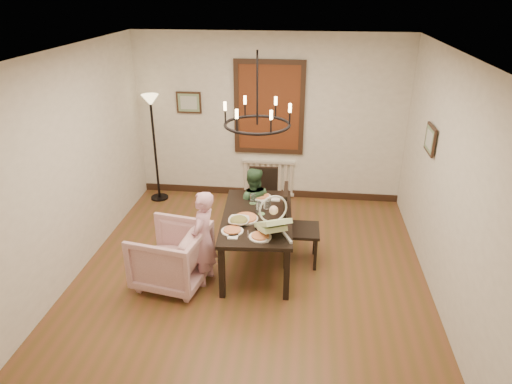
% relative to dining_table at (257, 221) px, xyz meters
% --- Properties ---
extents(room_shell, '(4.51, 5.00, 2.81)m').
position_rel_dining_table_xyz_m(room_shell, '(-0.05, 0.08, 0.75)').
color(room_shell, brown).
rests_on(room_shell, ground).
extents(dining_table, '(0.99, 1.63, 0.74)m').
position_rel_dining_table_xyz_m(dining_table, '(0.00, 0.00, 0.00)').
color(dining_table, black).
rests_on(dining_table, room_shell).
extents(chair_far, '(0.44, 0.44, 0.98)m').
position_rel_dining_table_xyz_m(chair_far, '(-0.02, 0.93, -0.17)').
color(chair_far, black).
rests_on(chair_far, room_shell).
extents(chair_right, '(0.49, 0.49, 1.09)m').
position_rel_dining_table_xyz_m(chair_right, '(0.57, 0.14, -0.11)').
color(chair_right, black).
rests_on(chair_right, room_shell).
extents(armchair, '(0.98, 0.97, 0.77)m').
position_rel_dining_table_xyz_m(armchair, '(-1.02, -0.52, -0.27)').
color(armchair, beige).
rests_on(armchair, room_shell).
extents(elderly_woman, '(0.31, 0.41, 1.03)m').
position_rel_dining_table_xyz_m(elderly_woman, '(-0.61, -0.46, -0.14)').
color(elderly_woman, '#DA9AAD').
rests_on(elderly_woman, room_shell).
extents(seated_man, '(0.48, 0.38, 0.94)m').
position_rel_dining_table_xyz_m(seated_man, '(-0.14, 0.63, -0.18)').
color(seated_man, '#335636').
rests_on(seated_man, room_shell).
extents(baby_bouncer, '(0.55, 0.62, 0.33)m').
position_rel_dining_table_xyz_m(baby_bouncer, '(0.24, -0.44, 0.25)').
color(baby_bouncer, beige).
rests_on(baby_bouncer, dining_table).
extents(salad_bowl, '(0.32, 0.32, 0.08)m').
position_rel_dining_table_xyz_m(salad_bowl, '(-0.20, -0.24, 0.12)').
color(salad_bowl, white).
rests_on(salad_bowl, dining_table).
extents(pizza_platter, '(0.32, 0.32, 0.04)m').
position_rel_dining_table_xyz_m(pizza_platter, '(-0.13, -0.12, 0.10)').
color(pizza_platter, tan).
rests_on(pizza_platter, dining_table).
extents(drinking_glass, '(0.08, 0.08, 0.15)m').
position_rel_dining_table_xyz_m(drinking_glass, '(0.01, 0.09, 0.16)').
color(drinking_glass, silver).
rests_on(drinking_glass, dining_table).
extents(window_blinds, '(1.00, 0.03, 1.40)m').
position_rel_dining_table_xyz_m(window_blinds, '(-0.05, 2.17, 0.95)').
color(window_blinds, '#5E2E12').
rests_on(window_blinds, room_shell).
extents(radiator, '(0.92, 0.12, 0.62)m').
position_rel_dining_table_xyz_m(radiator, '(-0.05, 2.19, -0.30)').
color(radiator, silver).
rests_on(radiator, room_shell).
extents(picture_back, '(0.42, 0.03, 0.36)m').
position_rel_dining_table_xyz_m(picture_back, '(-1.40, 2.18, 1.00)').
color(picture_back, black).
rests_on(picture_back, room_shell).
extents(picture_right, '(0.03, 0.42, 0.36)m').
position_rel_dining_table_xyz_m(picture_right, '(2.16, 0.61, 1.00)').
color(picture_right, black).
rests_on(picture_right, room_shell).
extents(floor_lamp, '(0.30, 0.30, 1.80)m').
position_rel_dining_table_xyz_m(floor_lamp, '(-1.95, 1.86, 0.25)').
color(floor_lamp, black).
rests_on(floor_lamp, room_shell).
extents(chandelier, '(0.80, 0.80, 0.04)m').
position_rel_dining_table_xyz_m(chandelier, '(0.00, 0.00, 1.30)').
color(chandelier, black).
rests_on(chandelier, room_shell).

